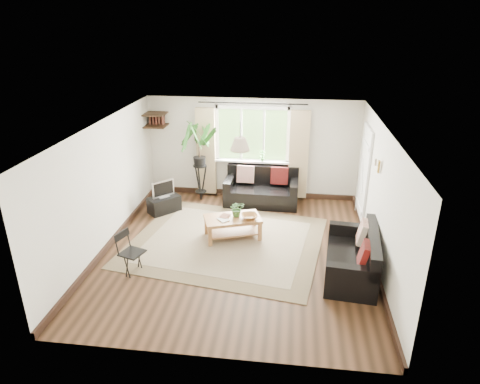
# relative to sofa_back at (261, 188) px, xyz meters

# --- Properties ---
(floor) EXTENTS (5.50, 5.50, 0.00)m
(floor) POSITION_rel_sofa_back_xyz_m (-0.27, -2.26, -0.40)
(floor) COLOR black
(floor) RESTS_ON ground
(ceiling) EXTENTS (5.50, 5.50, 0.00)m
(ceiling) POSITION_rel_sofa_back_xyz_m (-0.27, -2.26, 2.00)
(ceiling) COLOR white
(ceiling) RESTS_ON floor
(wall_back) EXTENTS (5.00, 0.02, 2.40)m
(wall_back) POSITION_rel_sofa_back_xyz_m (-0.27, 0.49, 0.80)
(wall_back) COLOR silver
(wall_back) RESTS_ON floor
(wall_front) EXTENTS (5.00, 0.02, 2.40)m
(wall_front) POSITION_rel_sofa_back_xyz_m (-0.27, -5.01, 0.80)
(wall_front) COLOR silver
(wall_front) RESTS_ON floor
(wall_left) EXTENTS (0.02, 5.50, 2.40)m
(wall_left) POSITION_rel_sofa_back_xyz_m (-2.77, -2.26, 0.80)
(wall_left) COLOR silver
(wall_left) RESTS_ON floor
(wall_right) EXTENTS (0.02, 5.50, 2.40)m
(wall_right) POSITION_rel_sofa_back_xyz_m (2.23, -2.26, 0.80)
(wall_right) COLOR silver
(wall_right) RESTS_ON floor
(rug) EXTENTS (4.08, 3.65, 0.02)m
(rug) POSITION_rel_sofa_back_xyz_m (-0.54, -1.95, -0.39)
(rug) COLOR #B9AD8F
(rug) RESTS_ON floor
(window) EXTENTS (2.50, 0.16, 2.16)m
(window) POSITION_rel_sofa_back_xyz_m (-0.27, 0.45, 1.15)
(window) COLOR white
(window) RESTS_ON wall_back
(door) EXTENTS (0.06, 0.96, 2.06)m
(door) POSITION_rel_sofa_back_xyz_m (2.20, -0.56, 0.60)
(door) COLOR silver
(door) RESTS_ON wall_right
(corner_shelf) EXTENTS (0.50, 0.50, 0.34)m
(corner_shelf) POSITION_rel_sofa_back_xyz_m (-2.52, 0.24, 1.49)
(corner_shelf) COLOR black
(corner_shelf) RESTS_ON wall_back
(pendant_lamp) EXTENTS (0.36, 0.36, 0.54)m
(pendant_lamp) POSITION_rel_sofa_back_xyz_m (-0.27, -1.86, 1.65)
(pendant_lamp) COLOR beige
(pendant_lamp) RESTS_ON ceiling
(wall_sconce) EXTENTS (0.12, 0.12, 0.28)m
(wall_sconce) POSITION_rel_sofa_back_xyz_m (2.16, -1.96, 1.34)
(wall_sconce) COLOR beige
(wall_sconce) RESTS_ON wall_right
(sofa_back) EXTENTS (1.72, 0.88, 0.80)m
(sofa_back) POSITION_rel_sofa_back_xyz_m (0.00, 0.00, 0.00)
(sofa_back) COLOR black
(sofa_back) RESTS_ON floor
(sofa_right) EXTENTS (1.71, 0.98, 0.77)m
(sofa_right) POSITION_rel_sofa_back_xyz_m (1.76, -2.79, -0.01)
(sofa_right) COLOR black
(sofa_right) RESTS_ON floor
(coffee_table) EXTENTS (1.23, 0.93, 0.45)m
(coffee_table) POSITION_rel_sofa_back_xyz_m (-0.43, -1.75, -0.18)
(coffee_table) COLOR brown
(coffee_table) RESTS_ON floor
(table_plant) EXTENTS (0.35, 0.33, 0.32)m
(table_plant) POSITION_rel_sofa_back_xyz_m (-0.36, -1.67, 0.21)
(table_plant) COLOR #376327
(table_plant) RESTS_ON coffee_table
(bowl) EXTENTS (0.41, 0.41, 0.08)m
(bowl) POSITION_rel_sofa_back_xyz_m (-0.10, -1.74, 0.09)
(bowl) COLOR olive
(bowl) RESTS_ON coffee_table
(book_a) EXTENTS (0.27, 0.28, 0.02)m
(book_a) POSITION_rel_sofa_back_xyz_m (-0.66, -1.94, 0.06)
(book_a) COLOR silver
(book_a) RESTS_ON coffee_table
(book_b) EXTENTS (0.22, 0.27, 0.02)m
(book_b) POSITION_rel_sofa_back_xyz_m (-0.68, -1.71, 0.06)
(book_b) COLOR brown
(book_b) RESTS_ON coffee_table
(tv_stand) EXTENTS (0.76, 0.76, 0.37)m
(tv_stand) POSITION_rel_sofa_back_xyz_m (-2.14, -0.74, -0.22)
(tv_stand) COLOR black
(tv_stand) RESTS_ON floor
(tv) EXTENTS (0.50, 0.50, 0.41)m
(tv) POSITION_rel_sofa_back_xyz_m (-2.14, -0.74, 0.17)
(tv) COLOR #A5A5AA
(tv) RESTS_ON tv_stand
(palm_stand) EXTENTS (0.91, 0.91, 1.90)m
(palm_stand) POSITION_rel_sofa_back_xyz_m (-1.47, 0.06, 0.55)
(palm_stand) COLOR black
(palm_stand) RESTS_ON floor
(folding_chair) EXTENTS (0.50, 0.50, 0.77)m
(folding_chair) POSITION_rel_sofa_back_xyz_m (-1.96, -3.22, -0.02)
(folding_chair) COLOR black
(folding_chair) RESTS_ON floor
(sill_plant) EXTENTS (0.14, 0.10, 0.27)m
(sill_plant) POSITION_rel_sofa_back_xyz_m (-0.02, 0.37, 0.66)
(sill_plant) COLOR #2D6023
(sill_plant) RESTS_ON window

